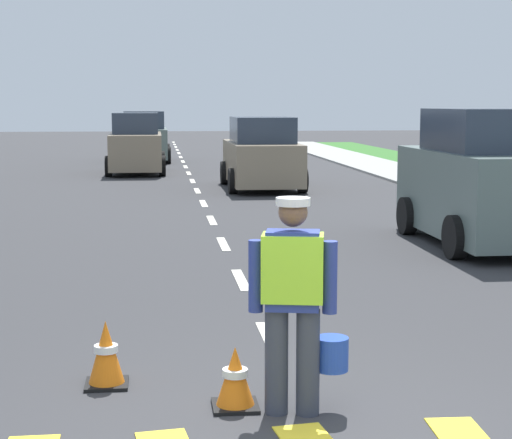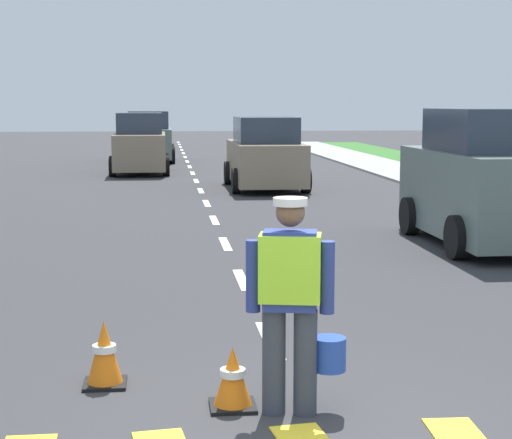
{
  "view_description": "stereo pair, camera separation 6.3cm",
  "coord_description": "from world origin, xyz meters",
  "px_view_note": "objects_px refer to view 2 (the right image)",
  "views": [
    {
      "loc": [
        -1.12,
        -5.63,
        2.36
      ],
      "look_at": [
        -0.03,
        3.67,
        1.1
      ],
      "focal_mm": 60.41,
      "sensor_mm": 36.0,
      "label": 1
    },
    {
      "loc": [
        -1.06,
        -5.63,
        2.36
      ],
      "look_at": [
        -0.03,
        3.67,
        1.1
      ],
      "focal_mm": 60.41,
      "sensor_mm": 36.0,
      "label": 2
    }
  ],
  "objects_px": {
    "car_oncoming_third": "(149,138)",
    "car_outgoing_far": "(265,155)",
    "road_worker": "(293,295)",
    "traffic_cone_far": "(104,354)",
    "traffic_cone_near": "(233,378)",
    "car_parked_curbside": "(483,182)",
    "car_oncoming_second": "(140,145)"
  },
  "relations": [
    {
      "from": "car_oncoming_third",
      "to": "car_outgoing_far",
      "type": "height_order",
      "value": "car_oncoming_third"
    },
    {
      "from": "car_outgoing_far",
      "to": "car_oncoming_third",
      "type": "bearing_deg",
      "value": 106.13
    },
    {
      "from": "road_worker",
      "to": "traffic_cone_far",
      "type": "xyz_separation_m",
      "value": [
        -1.48,
        0.83,
        -0.65
      ]
    },
    {
      "from": "traffic_cone_near",
      "to": "traffic_cone_far",
      "type": "relative_size",
      "value": 0.88
    },
    {
      "from": "car_oncoming_third",
      "to": "car_outgoing_far",
      "type": "bearing_deg",
      "value": -73.87
    },
    {
      "from": "road_worker",
      "to": "traffic_cone_near",
      "type": "height_order",
      "value": "road_worker"
    },
    {
      "from": "car_parked_curbside",
      "to": "traffic_cone_far",
      "type": "bearing_deg",
      "value": -131.11
    },
    {
      "from": "car_outgoing_far",
      "to": "traffic_cone_near",
      "type": "bearing_deg",
      "value": -97.72
    },
    {
      "from": "car_oncoming_third",
      "to": "car_oncoming_second",
      "type": "height_order",
      "value": "same"
    },
    {
      "from": "traffic_cone_far",
      "to": "car_parked_curbside",
      "type": "height_order",
      "value": "car_parked_curbside"
    },
    {
      "from": "traffic_cone_near",
      "to": "road_worker",
      "type": "bearing_deg",
      "value": -20.73
    },
    {
      "from": "traffic_cone_near",
      "to": "car_parked_curbside",
      "type": "bearing_deg",
      "value": 56.82
    },
    {
      "from": "road_worker",
      "to": "traffic_cone_far",
      "type": "bearing_deg",
      "value": 150.7
    },
    {
      "from": "car_parked_curbside",
      "to": "road_worker",
      "type": "bearing_deg",
      "value": -120.1
    },
    {
      "from": "car_outgoing_far",
      "to": "car_oncoming_second",
      "type": "bearing_deg",
      "value": 121.83
    },
    {
      "from": "car_parked_curbside",
      "to": "car_outgoing_far",
      "type": "height_order",
      "value": "car_parked_curbside"
    },
    {
      "from": "car_outgoing_far",
      "to": "traffic_cone_far",
      "type": "bearing_deg",
      "value": -101.45
    },
    {
      "from": "road_worker",
      "to": "car_parked_curbside",
      "type": "bearing_deg",
      "value": 59.9
    },
    {
      "from": "traffic_cone_far",
      "to": "car_oncoming_second",
      "type": "distance_m",
      "value": 22.52
    },
    {
      "from": "traffic_cone_far",
      "to": "traffic_cone_near",
      "type": "bearing_deg",
      "value": -32.63
    },
    {
      "from": "traffic_cone_near",
      "to": "car_oncoming_second",
      "type": "xyz_separation_m",
      "value": [
        -1.24,
        23.17,
        0.71
      ]
    },
    {
      "from": "traffic_cone_near",
      "to": "car_oncoming_third",
      "type": "distance_m",
      "value": 29.07
    },
    {
      "from": "road_worker",
      "to": "traffic_cone_far",
      "type": "distance_m",
      "value": 1.81
    },
    {
      "from": "traffic_cone_near",
      "to": "car_oncoming_second",
      "type": "distance_m",
      "value": 23.21
    },
    {
      "from": "traffic_cone_near",
      "to": "traffic_cone_far",
      "type": "bearing_deg",
      "value": 147.37
    },
    {
      "from": "road_worker",
      "to": "car_oncoming_second",
      "type": "height_order",
      "value": "car_oncoming_second"
    },
    {
      "from": "road_worker",
      "to": "traffic_cone_near",
      "type": "bearing_deg",
      "value": 159.27
    },
    {
      "from": "road_worker",
      "to": "car_outgoing_far",
      "type": "xyz_separation_m",
      "value": [
        1.91,
        17.54,
        -0.0
      ]
    },
    {
      "from": "car_outgoing_far",
      "to": "car_oncoming_second",
      "type": "height_order",
      "value": "car_oncoming_second"
    },
    {
      "from": "car_parked_curbside",
      "to": "car_oncoming_second",
      "type": "distance_m",
      "value": 16.95
    },
    {
      "from": "car_oncoming_third",
      "to": "road_worker",
      "type": "bearing_deg",
      "value": -87.13
    },
    {
      "from": "road_worker",
      "to": "traffic_cone_near",
      "type": "xyz_separation_m",
      "value": [
        -0.45,
        0.17,
        -0.69
      ]
    }
  ]
}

